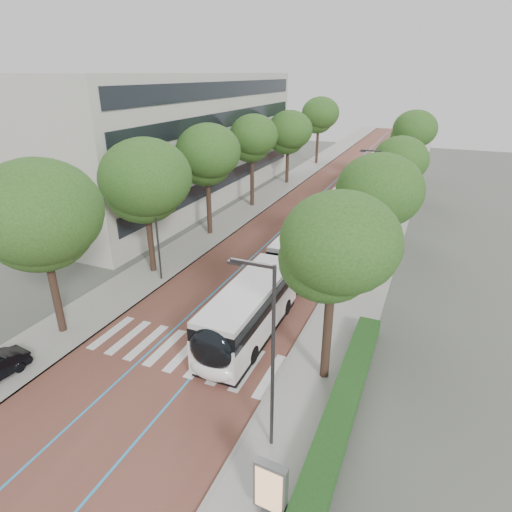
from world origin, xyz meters
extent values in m
plane|color=#51544C|center=(0.00, 0.00, 0.00)|extent=(160.00, 160.00, 0.00)
cube|color=brown|center=(0.00, 40.00, 0.01)|extent=(11.00, 140.00, 0.02)
cube|color=#999590|center=(-7.50, 40.00, 0.06)|extent=(4.00, 140.00, 0.12)
cube|color=#999590|center=(7.50, 40.00, 0.06)|extent=(4.00, 140.00, 0.12)
cube|color=gray|center=(-5.60, 40.00, 0.06)|extent=(0.20, 140.00, 0.14)
cube|color=gray|center=(5.60, 40.00, 0.06)|extent=(0.20, 140.00, 0.14)
cube|color=silver|center=(-4.80, 1.00, 0.03)|extent=(0.55, 3.60, 0.01)
cube|color=silver|center=(-3.55, 1.00, 0.03)|extent=(0.55, 3.60, 0.01)
cube|color=silver|center=(-2.30, 1.00, 0.03)|extent=(0.55, 3.60, 0.01)
cube|color=silver|center=(-1.05, 1.00, 0.03)|extent=(0.55, 3.60, 0.01)
cube|color=silver|center=(0.20, 1.00, 0.03)|extent=(0.55, 3.60, 0.01)
cube|color=silver|center=(1.45, 1.00, 0.03)|extent=(0.55, 3.60, 0.01)
cube|color=silver|center=(2.70, 1.00, 0.03)|extent=(0.55, 3.60, 0.01)
cube|color=silver|center=(3.95, 1.00, 0.03)|extent=(0.55, 3.60, 0.01)
cube|color=silver|center=(5.20, 1.00, 0.03)|extent=(0.55, 3.60, 0.01)
cube|color=#2A90D2|center=(-1.60, 40.00, 0.02)|extent=(0.12, 126.00, 0.01)
cube|color=#2A90D2|center=(1.60, 40.00, 0.02)|extent=(0.12, 126.00, 0.01)
cube|color=#ACA99F|center=(-19.50, 28.00, 7.00)|extent=(18.00, 40.00, 14.00)
cube|color=black|center=(-10.45, 28.00, 3.00)|extent=(0.12, 38.00, 1.60)
cube|color=black|center=(-10.45, 28.00, 6.20)|extent=(0.12, 38.00, 1.60)
cube|color=black|center=(-10.45, 28.00, 9.40)|extent=(0.12, 38.00, 1.60)
cube|color=black|center=(-10.45, 28.00, 12.40)|extent=(0.12, 38.00, 1.60)
cube|color=#1A4016|center=(9.10, 0.00, 0.52)|extent=(1.20, 14.00, 0.80)
cylinder|color=#2F2F32|center=(6.80, -3.00, 4.12)|extent=(0.14, 0.14, 8.00)
cube|color=#2F2F32|center=(6.00, -3.00, 8.02)|extent=(1.70, 0.12, 0.12)
cube|color=#2F2F32|center=(5.30, -3.00, 7.94)|extent=(0.50, 0.20, 0.10)
cylinder|color=#2F2F32|center=(6.80, 22.00, 4.12)|extent=(0.14, 0.14, 8.00)
cube|color=#2F2F32|center=(6.00, 22.00, 8.02)|extent=(1.70, 0.12, 0.12)
cube|color=#2F2F32|center=(5.30, 22.00, 7.94)|extent=(0.50, 0.20, 0.10)
cylinder|color=#2F2F32|center=(-6.10, 8.00, 4.12)|extent=(0.14, 0.14, 8.00)
cylinder|color=black|center=(-7.50, 0.00, 2.43)|extent=(0.44, 0.44, 4.87)
ellipsoid|color=#224A18|center=(-7.50, 0.00, 6.86)|extent=(6.48, 6.48, 5.51)
cylinder|color=black|center=(-7.50, 9.00, 2.40)|extent=(0.44, 0.44, 4.79)
ellipsoid|color=#224A18|center=(-7.50, 9.00, 6.75)|extent=(6.42, 6.42, 5.46)
cylinder|color=black|center=(-7.50, 18.00, 2.53)|extent=(0.44, 0.44, 5.07)
ellipsoid|color=#224A18|center=(-7.50, 18.00, 7.14)|extent=(5.66, 5.66, 4.81)
cylinder|color=black|center=(-7.50, 28.00, 2.59)|extent=(0.44, 0.44, 5.19)
ellipsoid|color=#224A18|center=(-7.50, 28.00, 7.31)|extent=(5.18, 5.18, 4.40)
cylinder|color=black|center=(-7.50, 40.00, 2.31)|extent=(0.44, 0.44, 4.63)
ellipsoid|color=#224A18|center=(-7.50, 40.00, 6.52)|extent=(5.91, 5.91, 5.02)
cylinder|color=black|center=(-7.50, 55.00, 2.65)|extent=(0.44, 0.44, 5.31)
ellipsoid|color=#224A18|center=(-7.50, 55.00, 7.48)|extent=(5.97, 5.97, 5.08)
cylinder|color=black|center=(7.70, 2.00, 2.41)|extent=(0.44, 0.44, 4.82)
ellipsoid|color=#224A18|center=(7.70, 2.00, 6.79)|extent=(5.23, 5.23, 4.45)
cylinder|color=black|center=(7.70, 14.00, 2.20)|extent=(0.44, 0.44, 4.39)
ellipsoid|color=#224A18|center=(7.70, 14.00, 6.19)|extent=(5.85, 5.85, 4.98)
cylinder|color=black|center=(7.70, 28.00, 2.06)|extent=(0.44, 0.44, 4.13)
ellipsoid|color=#224A18|center=(7.70, 28.00, 5.82)|extent=(5.23, 5.23, 4.45)
cylinder|color=black|center=(7.70, 44.00, 2.46)|extent=(0.44, 0.44, 4.92)
ellipsoid|color=#224A18|center=(7.70, 44.00, 6.93)|extent=(5.47, 5.47, 4.65)
cylinder|color=black|center=(2.78, 9.08, 1.77)|extent=(2.30, 0.91, 2.30)
cube|color=white|center=(2.80, 3.95, 1.26)|extent=(2.53, 9.37, 1.82)
cube|color=black|center=(2.80, 3.95, 2.40)|extent=(2.57, 9.18, 0.97)
cube|color=silver|center=(2.80, 3.95, 3.04)|extent=(2.48, 9.18, 0.31)
cube|color=black|center=(2.80, 3.95, 0.17)|extent=(2.48, 8.99, 0.35)
cube|color=white|center=(2.77, 13.40, 1.26)|extent=(2.52, 7.75, 1.82)
cube|color=black|center=(2.77, 13.40, 2.40)|extent=(2.56, 7.59, 0.97)
cube|color=silver|center=(2.77, 13.40, 3.04)|extent=(2.47, 7.59, 0.31)
cube|color=black|center=(2.77, 13.40, 0.17)|extent=(2.47, 7.44, 0.35)
ellipsoid|color=black|center=(2.81, -0.58, 2.00)|extent=(2.35, 1.11, 2.28)
ellipsoid|color=white|center=(2.81, -0.63, 0.86)|extent=(2.35, 1.01, 1.14)
cylinder|color=black|center=(1.68, 1.67, 0.50)|extent=(0.30, 1.00, 1.00)
cylinder|color=black|center=(3.94, 1.67, 0.50)|extent=(0.30, 1.00, 1.00)
cylinder|color=black|center=(1.64, 15.07, 0.50)|extent=(0.30, 1.00, 1.00)
cylinder|color=black|center=(3.90, 15.07, 0.50)|extent=(0.30, 1.00, 1.00)
cylinder|color=black|center=(1.66, 7.03, 0.50)|extent=(0.30, 1.00, 1.00)
cylinder|color=black|center=(3.92, 7.03, 0.50)|extent=(0.30, 1.00, 1.00)
cube|color=white|center=(2.99, 24.00, 1.26)|extent=(3.06, 12.10, 1.82)
cube|color=black|center=(2.99, 24.00, 2.40)|extent=(3.09, 11.87, 0.97)
cube|color=silver|center=(2.99, 24.00, 3.04)|extent=(3.00, 11.86, 0.31)
cube|color=black|center=(2.99, 24.00, 0.17)|extent=(2.99, 11.62, 0.35)
ellipsoid|color=black|center=(2.72, 18.16, 2.00)|extent=(2.40, 1.21, 2.28)
ellipsoid|color=white|center=(2.72, 18.11, 0.86)|extent=(2.39, 1.11, 1.14)
cylinder|color=black|center=(1.70, 20.46, 0.50)|extent=(0.35, 1.01, 1.00)
cylinder|color=black|center=(3.95, 20.35, 0.50)|extent=(0.35, 1.01, 1.00)
cylinder|color=black|center=(2.04, 27.85, 0.50)|extent=(0.35, 1.01, 1.00)
cylinder|color=black|center=(4.30, 27.74, 0.50)|extent=(0.35, 1.01, 1.00)
cube|color=white|center=(2.61, 37.96, 1.26)|extent=(2.53, 12.01, 1.82)
cube|color=black|center=(2.61, 37.96, 2.40)|extent=(2.57, 11.77, 0.97)
cube|color=silver|center=(2.61, 37.96, 3.04)|extent=(2.48, 11.77, 0.31)
cube|color=black|center=(2.61, 37.96, 0.17)|extent=(2.47, 11.53, 0.35)
ellipsoid|color=black|center=(2.62, 32.11, 2.00)|extent=(2.35, 1.11, 2.28)
ellipsoid|color=white|center=(2.62, 32.06, 0.86)|extent=(2.35, 1.01, 1.14)
cylinder|color=black|center=(1.49, 34.35, 0.50)|extent=(0.30, 1.00, 1.00)
cylinder|color=black|center=(3.75, 34.36, 0.50)|extent=(0.30, 1.00, 1.00)
cylinder|color=black|center=(1.47, 41.75, 0.50)|extent=(0.30, 1.00, 1.00)
cylinder|color=black|center=(3.73, 41.76, 0.50)|extent=(0.30, 1.00, 1.00)
cube|color=white|center=(3.29, 49.92, 1.26)|extent=(3.06, 12.10, 1.82)
cube|color=black|center=(3.29, 49.92, 2.40)|extent=(3.09, 11.87, 0.97)
cube|color=silver|center=(3.29, 49.92, 3.04)|extent=(3.00, 11.86, 0.31)
cube|color=black|center=(3.29, 49.92, 0.17)|extent=(2.99, 11.62, 0.35)
ellipsoid|color=black|center=(3.02, 44.07, 2.00)|extent=(2.40, 1.21, 2.28)
ellipsoid|color=white|center=(3.02, 44.02, 0.86)|extent=(2.39, 1.11, 1.14)
cylinder|color=black|center=(2.00, 46.37, 0.50)|extent=(0.35, 1.01, 1.00)
cylinder|color=black|center=(4.25, 46.27, 0.50)|extent=(0.35, 1.01, 1.00)
cylinder|color=black|center=(2.34, 53.77, 0.50)|extent=(0.35, 1.01, 1.00)
cylinder|color=black|center=(4.60, 53.66, 0.50)|extent=(0.35, 1.01, 1.00)
cube|color=#59595B|center=(7.88, -5.93, 0.30)|extent=(0.56, 0.47, 0.35)
cube|color=#59595B|center=(7.88, -5.93, 1.48)|extent=(1.16, 0.38, 2.02)
cube|color=#ECB27D|center=(7.87, -6.09, 1.48)|extent=(0.97, 0.08, 1.76)
camera|label=1|loc=(11.31, -15.24, 14.04)|focal=30.00mm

